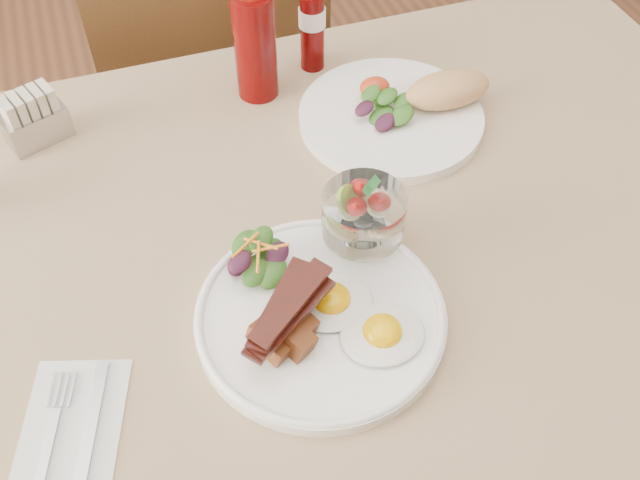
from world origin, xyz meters
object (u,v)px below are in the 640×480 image
table (316,289)px  main_plate (321,317)px  chair_far (212,83)px  second_plate (404,109)px  hot_sauce_bottle (312,27)px  ketchup_bottle (255,44)px  sugar_caddy (34,120)px  fruit_cup (364,215)px

table → main_plate: bearing=-105.6°
table → chair_far: 0.68m
second_plate → hot_sauce_bottle: (-0.08, 0.16, 0.05)m
chair_far → second_plate: size_ratio=3.24×
main_plate → second_plate: 0.37m
table → chair_far: chair_far is taller
second_plate → ketchup_bottle: ketchup_bottle is taller
ketchup_bottle → hot_sauce_bottle: 0.10m
table → sugar_caddy: (-0.30, 0.31, 0.12)m
main_plate → ketchup_bottle: 0.43m
table → second_plate: second_plate is taller
fruit_cup → hot_sauce_bottle: (0.07, 0.38, -0.00)m
chair_far → second_plate: 0.57m
second_plate → hot_sauce_bottle: bearing=117.2°
main_plate → hot_sauce_bottle: size_ratio=1.97×
chair_far → second_plate: (0.20, -0.48, 0.24)m
chair_far → hot_sauce_bottle: size_ratio=6.53×
chair_far → main_plate: (-0.03, -0.77, 0.24)m
table → ketchup_bottle: 0.36m
fruit_cup → sugar_caddy: fruit_cup is taller
main_plate → hot_sauce_bottle: hot_sauce_bottle is taller
chair_far → second_plate: bearing=-67.5°
second_plate → ketchup_bottle: bearing=144.9°
table → ketchup_bottle: bearing=86.9°
fruit_cup → hot_sauce_bottle: size_ratio=0.69×
sugar_caddy → hot_sauce_bottle: bearing=-15.1°
chair_far → table: bearing=-90.0°
table → hot_sauce_bottle: hot_sauce_bottle is taller
ketchup_bottle → sugar_caddy: (-0.32, -0.00, -0.05)m
table → main_plate: (-0.03, -0.11, 0.10)m
table → ketchup_bottle: ketchup_bottle is taller
table → fruit_cup: bearing=-31.9°
second_plate → hot_sauce_bottle: 0.19m
hot_sauce_bottle → sugar_caddy: (-0.41, -0.04, -0.03)m
fruit_cup → ketchup_bottle: size_ratio=0.55×
chair_far → fruit_cup: chair_far is taller
ketchup_bottle → table: bearing=-93.1°
hot_sauce_bottle → ketchup_bottle: bearing=-159.7°
table → second_plate: 0.29m
hot_sauce_bottle → fruit_cup: bearing=-99.8°
ketchup_bottle → sugar_caddy: size_ratio=1.86×
second_plate → hot_sauce_bottle: hot_sauce_bottle is taller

